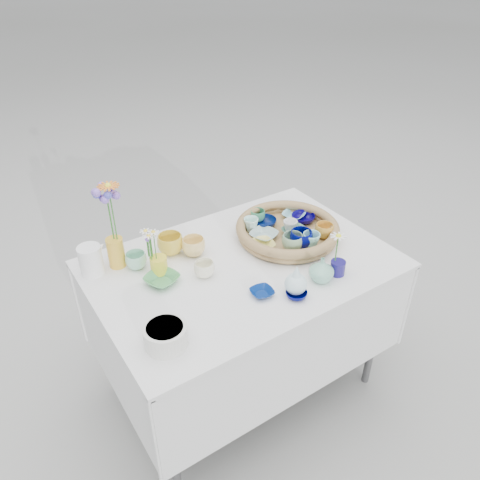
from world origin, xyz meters
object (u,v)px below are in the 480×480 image
bud_vase_seafoam (322,269)px  tall_vase_yellow (116,252)px  display_table (242,382)px  wicker_tray (287,231)px

bud_vase_seafoam → tall_vase_yellow: 0.85m
display_table → wicker_tray: wicker_tray is taller
wicker_tray → display_table: bearing=-169.9°
display_table → wicker_tray: size_ratio=2.66×
wicker_tray → tall_vase_yellow: (-0.73, 0.23, 0.03)m
display_table → wicker_tray: bearing=10.1°
display_table → bud_vase_seafoam: bud_vase_seafoam is taller
bud_vase_seafoam → tall_vase_yellow: (-0.65, 0.55, 0.01)m
wicker_tray → tall_vase_yellow: 0.76m
bud_vase_seafoam → tall_vase_yellow: size_ratio=0.80×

